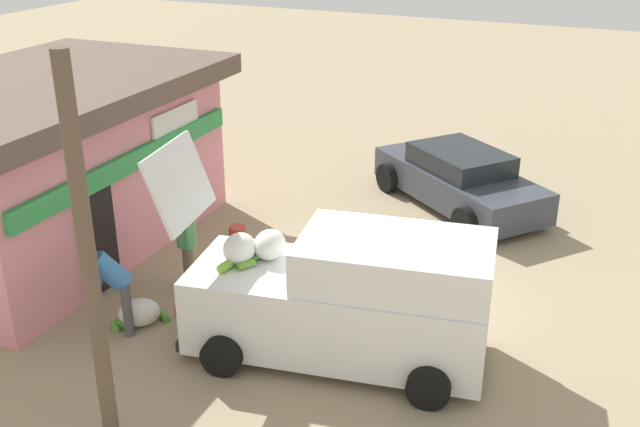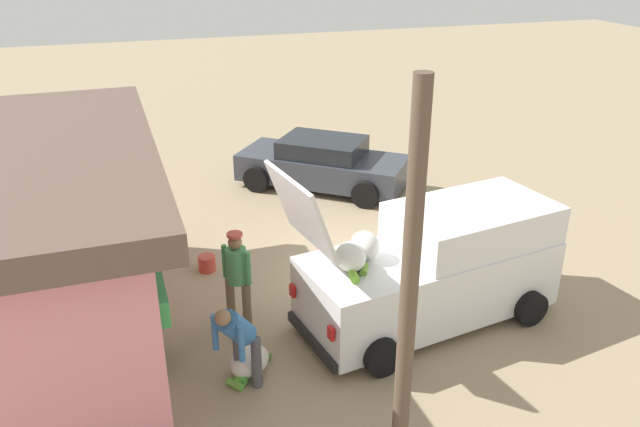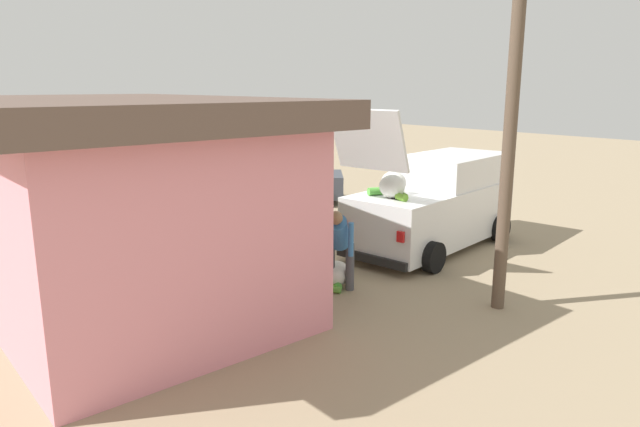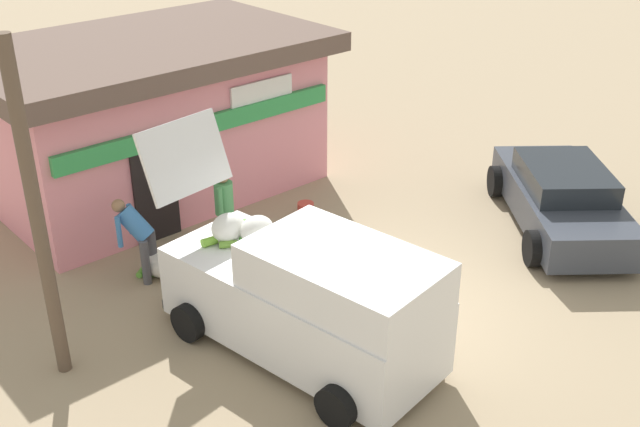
# 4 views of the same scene
# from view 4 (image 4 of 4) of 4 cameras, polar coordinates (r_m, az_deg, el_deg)

# --- Properties ---
(ground_plane) EXTENTS (60.00, 60.00, 0.00)m
(ground_plane) POSITION_cam_4_polar(r_m,az_deg,el_deg) (13.24, 4.19, -5.82)
(ground_plane) COLOR #9E896B
(storefront_bar) EXTENTS (7.20, 4.72, 3.29)m
(storefront_bar) POSITION_cam_4_polar(r_m,az_deg,el_deg) (16.56, -12.32, 7.09)
(storefront_bar) COLOR pink
(storefront_bar) RESTS_ON ground_plane
(delivery_van) EXTENTS (2.63, 4.96, 3.07)m
(delivery_van) POSITION_cam_4_polar(r_m,az_deg,el_deg) (11.27, -0.96, -6.26)
(delivery_van) COLOR white
(delivery_van) RESTS_ON ground_plane
(parked_sedan) EXTENTS (3.98, 4.39, 1.30)m
(parked_sedan) POSITION_cam_4_polar(r_m,az_deg,el_deg) (15.72, 17.44, 1.10)
(parked_sedan) COLOR #383D47
(parked_sedan) RESTS_ON ground_plane
(vendor_standing) EXTENTS (0.48, 0.48, 1.74)m
(vendor_standing) POSITION_cam_4_polar(r_m,az_deg,el_deg) (13.94, -7.10, 0.57)
(vendor_standing) COLOR #726047
(vendor_standing) RESTS_ON ground_plane
(customer_bending) EXTENTS (0.69, 0.71, 1.49)m
(customer_bending) POSITION_cam_4_polar(r_m,az_deg,el_deg) (13.53, -13.40, -1.36)
(customer_bending) COLOR #4C4C51
(customer_bending) RESTS_ON ground_plane
(unloaded_banana_pile) EXTENTS (0.84, 0.84, 0.43)m
(unloaded_banana_pile) POSITION_cam_4_polar(r_m,az_deg,el_deg) (13.84, -11.65, -3.82)
(unloaded_banana_pile) COLOR silver
(unloaded_banana_pile) RESTS_ON ground_plane
(paint_bucket) EXTENTS (0.34, 0.34, 0.31)m
(paint_bucket) POSITION_cam_4_polar(r_m,az_deg,el_deg) (15.58, -1.07, 0.27)
(paint_bucket) COLOR #BF3F33
(paint_bucket) RESTS_ON ground_plane
(utility_pole) EXTENTS (0.20, 0.20, 4.95)m
(utility_pole) POSITION_cam_4_polar(r_m,az_deg,el_deg) (10.84, -20.21, -0.39)
(utility_pole) COLOR brown
(utility_pole) RESTS_ON ground_plane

